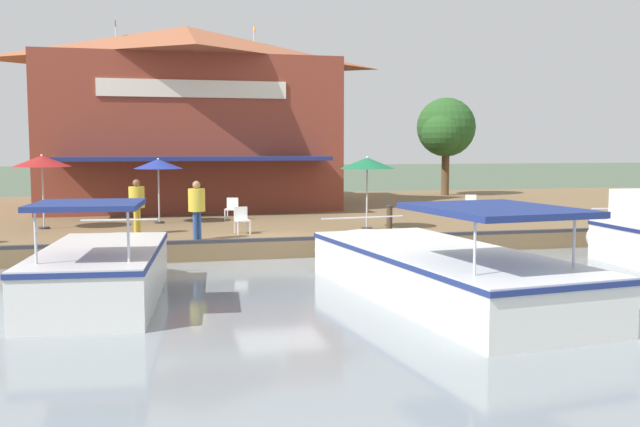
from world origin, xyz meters
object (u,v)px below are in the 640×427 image
(patio_umbrella_mid_patio_left, at_px, (367,163))
(patio_umbrella_far_corner, at_px, (42,161))
(person_at_quay_edge, at_px, (197,203))
(mooring_post, at_px, (389,221))
(tree_downstream_bank, at_px, (254,117))
(waterfront_restaurant, at_px, (188,115))
(cafe_chair_beside_entrance, at_px, (242,219))
(cafe_chair_back_row_seat, at_px, (471,204))
(motorboat_second_along, at_px, (424,265))
(cafe_chair_facing_river, at_px, (232,208))
(patio_umbrella_near_quay_edge, at_px, (158,164))
(tree_upstream_bank, at_px, (445,129))
(motorboat_outer_channel, at_px, (105,267))
(person_near_entrance, at_px, (137,200))

(patio_umbrella_mid_patio_left, distance_m, patio_umbrella_far_corner, 10.93)
(patio_umbrella_mid_patio_left, distance_m, person_at_quay_edge, 6.05)
(mooring_post, relative_size, tree_downstream_bank, 0.16)
(waterfront_restaurant, relative_size, cafe_chair_beside_entrance, 15.61)
(patio_umbrella_far_corner, distance_m, cafe_chair_back_row_seat, 16.15)
(patio_umbrella_mid_patio_left, bearing_deg, motorboat_second_along, -7.91)
(mooring_post, bearing_deg, cafe_chair_back_row_seat, 135.56)
(mooring_post, height_order, tree_downstream_bank, tree_downstream_bank)
(cafe_chair_beside_entrance, bearing_deg, cafe_chair_facing_river, 177.83)
(patio_umbrella_near_quay_edge, bearing_deg, patio_umbrella_mid_patio_left, 62.49)
(cafe_chair_facing_river, xyz_separation_m, person_at_quay_edge, (5.42, -1.65, 0.64))
(person_at_quay_edge, bearing_deg, cafe_chair_facing_river, 163.03)
(waterfront_restaurant, distance_m, mooring_post, 14.84)
(patio_umbrella_far_corner, xyz_separation_m, cafe_chair_back_row_seat, (-0.74, 16.03, -1.80))
(patio_umbrella_far_corner, relative_size, motorboat_second_along, 0.26)
(person_at_quay_edge, relative_size, tree_downstream_bank, 0.29)
(patio_umbrella_mid_patio_left, relative_size, tree_upstream_bank, 0.44)
(motorboat_outer_channel, height_order, motorboat_second_along, motorboat_outer_channel)
(patio_umbrella_near_quay_edge, distance_m, person_near_entrance, 3.43)
(person_at_quay_edge, bearing_deg, motorboat_second_along, 36.03)
(cafe_chair_back_row_seat, distance_m, tree_downstream_bank, 15.51)
(patio_umbrella_mid_patio_left, bearing_deg, cafe_chair_facing_river, -133.81)
(waterfront_restaurant, height_order, cafe_chair_beside_entrance, waterfront_restaurant)
(motorboat_second_along, height_order, tree_upstream_bank, tree_upstream_bank)
(cafe_chair_back_row_seat, bearing_deg, cafe_chair_facing_river, -93.39)
(waterfront_restaurant, height_order, tree_upstream_bank, waterfront_restaurant)
(waterfront_restaurant, height_order, patio_umbrella_far_corner, waterfront_restaurant)
(patio_umbrella_mid_patio_left, bearing_deg, tree_upstream_bank, 148.16)
(person_at_quay_edge, height_order, motorboat_second_along, person_at_quay_edge)
(patio_umbrella_mid_patio_left, xyz_separation_m, tree_downstream_bank, (-16.75, -1.36, 2.19))
(cafe_chair_beside_entrance, height_order, motorboat_outer_channel, motorboat_outer_channel)
(patio_umbrella_mid_patio_left, distance_m, cafe_chair_back_row_seat, 6.62)
(motorboat_second_along, bearing_deg, waterfront_restaurant, -167.67)
(cafe_chair_facing_river, height_order, motorboat_second_along, motorboat_second_along)
(patio_umbrella_near_quay_edge, height_order, patio_umbrella_far_corner, patio_umbrella_far_corner)
(tree_upstream_bank, bearing_deg, motorboat_outer_channel, -38.87)
(tree_downstream_bank, bearing_deg, patio_umbrella_far_corner, -33.23)
(motorboat_outer_channel, distance_m, tree_upstream_bank, 27.90)
(cafe_chair_back_row_seat, relative_size, cafe_chair_beside_entrance, 1.00)
(waterfront_restaurant, relative_size, cafe_chair_facing_river, 15.61)
(waterfront_restaurant, bearing_deg, patio_umbrella_near_quay_edge, -11.00)
(cafe_chair_back_row_seat, distance_m, cafe_chair_facing_river, 9.54)
(cafe_chair_back_row_seat, xyz_separation_m, mooring_post, (5.43, -5.33, 0.02))
(motorboat_outer_channel, bearing_deg, patio_umbrella_near_quay_edge, 172.60)
(mooring_post, distance_m, tree_upstream_bank, 19.56)
(waterfront_restaurant, relative_size, patio_umbrella_mid_patio_left, 5.41)
(patio_umbrella_mid_patio_left, distance_m, motorboat_second_along, 8.24)
(motorboat_outer_channel, xyz_separation_m, tree_downstream_bank, (-23.38, 6.75, 4.29))
(waterfront_restaurant, height_order, motorboat_second_along, waterfront_restaurant)
(cafe_chair_beside_entrance, xyz_separation_m, person_at_quay_edge, (1.24, -1.50, 0.64))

